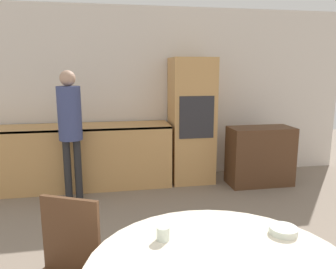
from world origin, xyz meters
TOP-DOWN VIEW (x-y plane):
  - wall_back at (0.00, 4.90)m, footprint 6.64×0.05m
  - kitchen_counter at (-1.07, 4.55)m, footprint 2.80×0.60m
  - oven_unit at (0.69, 4.56)m, footprint 0.63×0.59m
  - sideboard at (1.64, 4.20)m, footprint 0.93×0.45m
  - person_standing at (-1.01, 4.07)m, footprint 0.29×0.29m
  - cup at (-0.26, 1.51)m, footprint 0.07×0.07m
  - bowl_near at (0.44, 1.45)m, footprint 0.16×0.16m

SIDE VIEW (x-z plane):
  - sideboard at x=1.64m, z-range 0.00..0.86m
  - kitchen_counter at x=-1.07m, z-range 0.01..0.92m
  - bowl_near at x=0.44m, z-range 0.75..0.79m
  - cup at x=-0.26m, z-range 0.75..0.83m
  - oven_unit at x=0.69m, z-range 0.00..1.85m
  - person_standing at x=-1.01m, z-range 0.21..1.89m
  - wall_back at x=0.00m, z-range 0.00..2.60m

